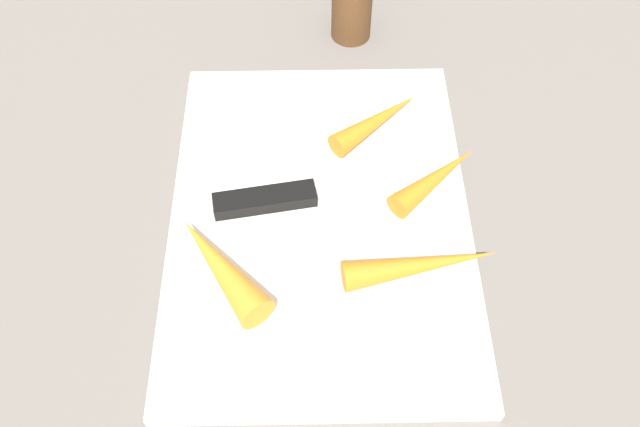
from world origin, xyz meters
name	(u,v)px	position (x,y,z in m)	size (l,w,h in m)	color
ground_plane	(320,221)	(0.00, 0.00, 0.00)	(1.40, 1.40, 0.00)	slate
cutting_board	(320,217)	(0.00, 0.00, 0.01)	(0.36, 0.26, 0.01)	silver
knife	(280,198)	(0.01, 0.03, 0.02)	(0.05, 0.20, 0.01)	#B7B7BC
carrot_longest	(421,265)	(-0.06, -0.08, 0.02)	(0.03, 0.03, 0.13)	orange
carrot_short	(377,121)	(0.10, -0.06, 0.02)	(0.02, 0.02, 0.10)	orange
carrot_long	(220,266)	(-0.06, 0.08, 0.03)	(0.03, 0.03, 0.11)	orange
carrot_shortest	(436,178)	(0.03, -0.10, 0.02)	(0.02, 0.02, 0.10)	orange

